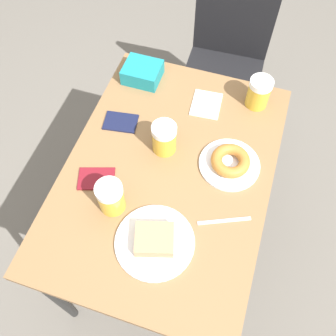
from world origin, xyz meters
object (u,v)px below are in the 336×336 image
at_px(plate_with_cake, 155,241).
at_px(fork, 224,221).
at_px(plate_with_donut, 230,162).
at_px(napkin_folded, 206,104).
at_px(beer_mug_right, 164,138).
at_px(passport_far_edge, 121,122).
at_px(beer_mug_left, 111,197).
at_px(passport_near_edge, 96,179).
at_px(beer_mug_center, 259,93).
at_px(chair, 227,54).
at_px(blue_pouch, 142,72).

xyz_separation_m(plate_with_cake, fork, (0.19, 0.14, -0.01)).
height_order(plate_with_donut, napkin_folded, plate_with_donut).
bearing_deg(plate_with_cake, napkin_folded, 89.19).
distance_m(beer_mug_right, passport_far_edge, 0.21).
bearing_deg(beer_mug_right, passport_far_edge, 163.22).
distance_m(beer_mug_left, passport_far_edge, 0.35).
height_order(beer_mug_right, passport_near_edge, beer_mug_right).
distance_m(plate_with_donut, fork, 0.22).
relative_size(napkin_folded, fork, 0.85).
height_order(plate_with_donut, beer_mug_left, beer_mug_left).
bearing_deg(plate_with_cake, beer_mug_center, 73.87).
relative_size(plate_with_donut, fork, 1.30).
bearing_deg(beer_mug_center, fork, -90.04).
bearing_deg(passport_near_edge, beer_mug_center, 47.92).
relative_size(beer_mug_right, passport_near_edge, 0.85).
bearing_deg(chair, plate_with_cake, -91.61).
bearing_deg(blue_pouch, plate_with_donut, -34.65).
bearing_deg(passport_far_edge, blue_pouch, 89.65).
bearing_deg(plate_with_donut, fork, -81.11).
height_order(chair, beer_mug_left, beer_mug_left).
xyz_separation_m(beer_mug_left, napkin_folded, (0.18, 0.52, -0.06)).
distance_m(passport_near_edge, blue_pouch, 0.50).
relative_size(plate_with_cake, passport_far_edge, 1.85).
relative_size(beer_mug_center, fork, 0.74).
relative_size(passport_far_edge, blue_pouch, 0.94).
bearing_deg(beer_mug_left, blue_pouch, 100.15).
distance_m(napkin_folded, passport_far_edge, 0.34).
height_order(beer_mug_center, blue_pouch, beer_mug_center).
relative_size(plate_with_cake, blue_pouch, 1.74).
height_order(fork, passport_near_edge, passport_near_edge).
height_order(fork, passport_far_edge, passport_far_edge).
distance_m(plate_with_cake, passport_far_edge, 0.50).
height_order(beer_mug_center, napkin_folded, beer_mug_center).
bearing_deg(plate_with_cake, plate_with_donut, 65.82).
distance_m(plate_with_donut, passport_near_edge, 0.47).
distance_m(beer_mug_left, blue_pouch, 0.59).
relative_size(plate_with_donut, blue_pouch, 1.48).
height_order(beer_mug_right, napkin_folded, beer_mug_right).
bearing_deg(napkin_folded, plate_with_donut, -58.46).
bearing_deg(napkin_folded, chair, 91.76).
height_order(beer_mug_right, passport_far_edge, beer_mug_right).
bearing_deg(beer_mug_center, blue_pouch, -178.77).
xyz_separation_m(plate_with_donut, beer_mug_center, (0.03, 0.31, 0.04)).
bearing_deg(beer_mug_right, passport_near_edge, -132.93).
bearing_deg(plate_with_donut, beer_mug_right, -179.84).
relative_size(chair, fork, 5.20).
bearing_deg(plate_with_cake, fork, 35.97).
xyz_separation_m(beer_mug_left, beer_mug_right, (0.09, 0.27, 0.00)).
relative_size(beer_mug_left, passport_far_edge, 0.90).
bearing_deg(passport_near_edge, plate_with_donut, 24.93).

